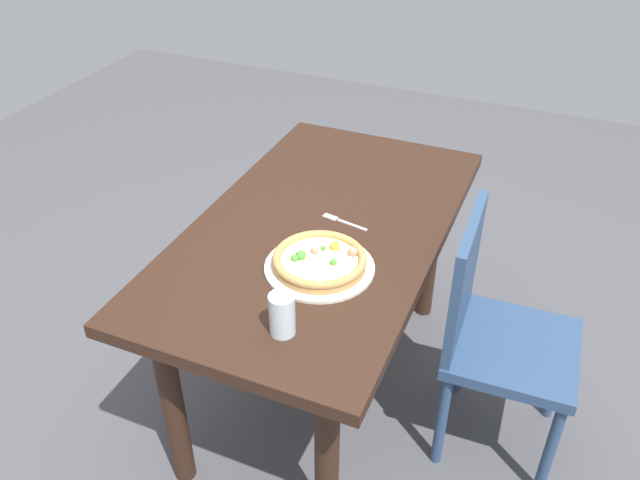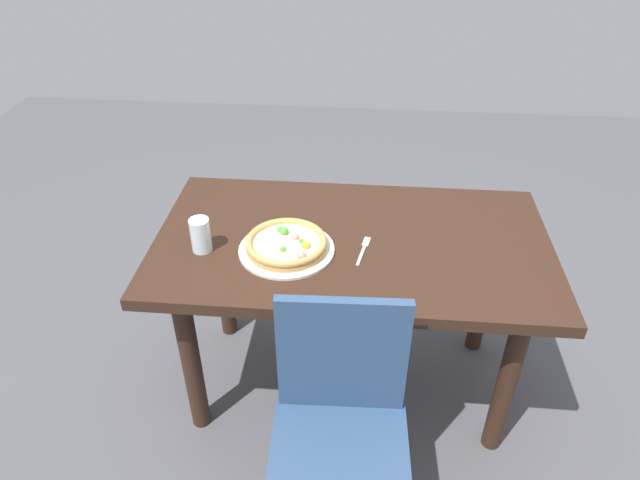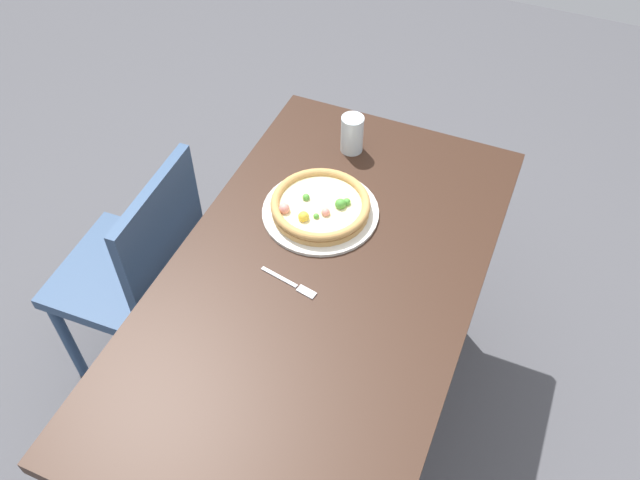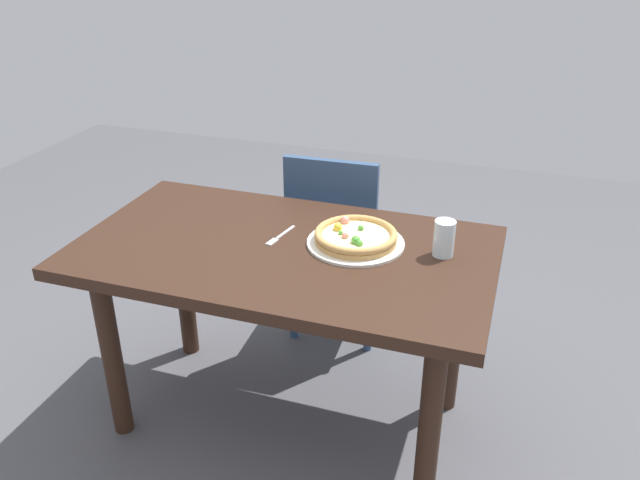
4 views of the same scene
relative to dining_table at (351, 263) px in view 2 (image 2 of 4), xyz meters
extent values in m
plane|color=#4C4C51|center=(0.00, 0.00, -0.63)|extent=(6.00, 6.00, 0.00)
cube|color=#331E14|center=(0.00, 0.00, 0.08)|extent=(1.38, 0.78, 0.04)
cylinder|color=#331E14|center=(-0.56, -0.26, -0.28)|extent=(0.07, 0.07, 0.69)
cylinder|color=#331E14|center=(0.56, -0.26, -0.28)|extent=(0.07, 0.07, 0.69)
cylinder|color=#331E14|center=(-0.56, 0.26, -0.28)|extent=(0.07, 0.07, 0.69)
cylinder|color=#331E14|center=(0.56, 0.26, -0.28)|extent=(0.07, 0.07, 0.69)
cylinder|color=navy|center=(0.16, -0.49, -0.42)|extent=(0.04, 0.04, 0.41)
cylinder|color=navy|center=(-0.18, -0.50, -0.42)|extent=(0.04, 0.04, 0.41)
cube|color=navy|center=(0.00, -0.67, -0.20)|extent=(0.41, 0.41, 0.04)
cube|color=navy|center=(-0.01, -0.48, 0.03)|extent=(0.38, 0.04, 0.42)
cylinder|color=silver|center=(-0.22, -0.09, 0.11)|extent=(0.33, 0.33, 0.01)
cylinder|color=tan|center=(-0.22, -0.09, 0.12)|extent=(0.27, 0.27, 0.02)
cylinder|color=beige|center=(-0.22, -0.09, 0.14)|extent=(0.24, 0.24, 0.01)
torus|color=tan|center=(-0.22, -0.09, 0.14)|extent=(0.28, 0.28, 0.02)
sphere|color=#4C9E38|center=(-0.23, -0.04, 0.15)|extent=(0.03, 0.03, 0.03)
sphere|color=#4C9E38|center=(-0.23, -0.14, 0.14)|extent=(0.02, 0.02, 0.02)
sphere|color=#4C9E38|center=(-0.25, -0.02, 0.15)|extent=(0.02, 0.02, 0.02)
sphere|color=gold|center=(-0.15, -0.11, 0.15)|extent=(0.03, 0.03, 0.03)
sphere|color=#4C9E38|center=(-0.17, -0.08, 0.14)|extent=(0.02, 0.02, 0.02)
sphere|color=#E58C7F|center=(-0.16, -0.17, 0.15)|extent=(0.03, 0.03, 0.03)
sphere|color=#E58C7F|center=(-0.19, -0.06, 0.15)|extent=(0.02, 0.02, 0.02)
cube|color=silver|center=(0.03, -0.10, 0.11)|extent=(0.03, 0.11, 0.00)
cube|color=silver|center=(0.05, -0.01, 0.11)|extent=(0.03, 0.05, 0.00)
cylinder|color=silver|center=(-0.51, -0.11, 0.16)|extent=(0.07, 0.07, 0.12)
camera|label=1|loc=(-1.62, -0.68, 1.26)|focal=36.34mm
camera|label=2|loc=(0.03, -1.64, 1.25)|focal=31.97mm
camera|label=3|loc=(0.97, 0.41, 1.44)|focal=37.22mm
camera|label=4|loc=(-0.71, 1.76, 1.10)|focal=36.25mm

